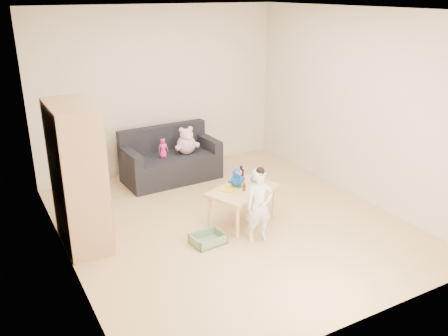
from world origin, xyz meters
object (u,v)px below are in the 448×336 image
wardrobe (77,176)px  play_table (243,206)px  toddler (259,207)px  sofa (171,167)px

wardrobe → play_table: bearing=-13.8°
wardrobe → toddler: 2.10m
toddler → sofa: bearing=105.7°
wardrobe → sofa: size_ratio=1.15×
play_table → toddler: toddler is taller
toddler → play_table: bearing=93.2°
wardrobe → toddler: bearing=-27.9°
wardrobe → toddler: (1.82, -0.96, -0.40)m
wardrobe → play_table: (1.90, -0.47, -0.61)m
play_table → toddler: 0.54m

